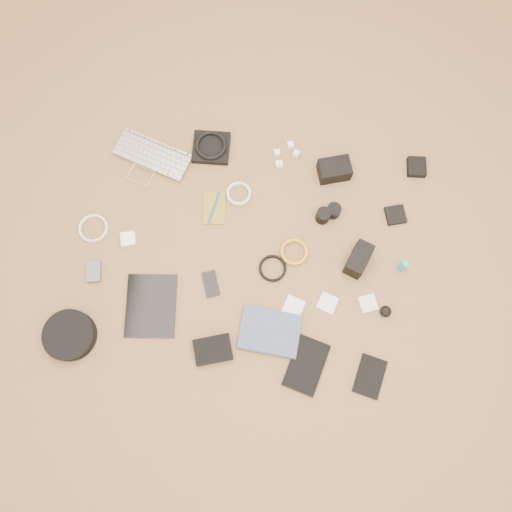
# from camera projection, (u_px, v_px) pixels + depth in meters

# --- Properties ---
(room_shell) EXTENTS (4.04, 4.04, 2.58)m
(room_shell) POSITION_uv_depth(u_px,v_px,m) (233.00, 73.00, 0.89)
(room_shell) COLOR brown
(room_shell) RESTS_ON ground
(laptop) EXTENTS (0.39, 0.32, 0.03)m
(laptop) POSITION_uv_depth(u_px,v_px,m) (148.00, 164.00, 2.20)
(laptop) COLOR silver
(laptop) RESTS_ON ground
(headphone_pouch) EXTENTS (0.17, 0.16, 0.03)m
(headphone_pouch) POSITION_uv_depth(u_px,v_px,m) (211.00, 148.00, 2.22)
(headphone_pouch) COLOR black
(headphone_pouch) RESTS_ON ground
(headphones) EXTENTS (0.16, 0.16, 0.02)m
(headphones) POSITION_uv_depth(u_px,v_px,m) (211.00, 145.00, 2.19)
(headphones) COLOR black
(headphones) RESTS_ON headphone_pouch
(charger_a) EXTENTS (0.03, 0.03, 0.02)m
(charger_a) POSITION_uv_depth(u_px,v_px,m) (277.00, 153.00, 2.21)
(charger_a) COLOR white
(charger_a) RESTS_ON ground
(charger_b) EXTENTS (0.04, 0.04, 0.03)m
(charger_b) POSITION_uv_depth(u_px,v_px,m) (296.00, 154.00, 2.21)
(charger_b) COLOR white
(charger_b) RESTS_ON ground
(charger_c) EXTENTS (0.03, 0.03, 0.02)m
(charger_c) POSITION_uv_depth(u_px,v_px,m) (291.00, 145.00, 2.22)
(charger_c) COLOR white
(charger_c) RESTS_ON ground
(charger_d) EXTENTS (0.04, 0.04, 0.03)m
(charger_d) POSITION_uv_depth(u_px,v_px,m) (279.00, 165.00, 2.20)
(charger_d) COLOR white
(charger_d) RESTS_ON ground
(dslr_camera) EXTENTS (0.16, 0.13, 0.08)m
(dslr_camera) POSITION_uv_depth(u_px,v_px,m) (334.00, 170.00, 2.16)
(dslr_camera) COLOR black
(dslr_camera) RESTS_ON ground
(lens_pouch) EXTENTS (0.08, 0.09, 0.03)m
(lens_pouch) POSITION_uv_depth(u_px,v_px,m) (416.00, 167.00, 2.19)
(lens_pouch) COLOR black
(lens_pouch) RESTS_ON ground
(notebook_olive) EXTENTS (0.11, 0.16, 0.01)m
(notebook_olive) POSITION_uv_depth(u_px,v_px,m) (214.00, 208.00, 2.15)
(notebook_olive) COLOR olive
(notebook_olive) RESTS_ON ground
(pen_blue) EXTENTS (0.03, 0.15, 0.01)m
(pen_blue) POSITION_uv_depth(u_px,v_px,m) (214.00, 207.00, 2.14)
(pen_blue) COLOR #143BAA
(pen_blue) RESTS_ON notebook_olive
(cable_white_a) EXTENTS (0.14, 0.14, 0.01)m
(cable_white_a) POSITION_uv_depth(u_px,v_px,m) (239.00, 194.00, 2.17)
(cable_white_a) COLOR silver
(cable_white_a) RESTS_ON ground
(lens_a) EXTENTS (0.07, 0.07, 0.07)m
(lens_a) POSITION_uv_depth(u_px,v_px,m) (323.00, 216.00, 2.11)
(lens_a) COLOR black
(lens_a) RESTS_ON ground
(lens_b) EXTENTS (0.07, 0.07, 0.06)m
(lens_b) POSITION_uv_depth(u_px,v_px,m) (333.00, 211.00, 2.12)
(lens_b) COLOR black
(lens_b) RESTS_ON ground
(card_reader) EXTENTS (0.10, 0.10, 0.02)m
(card_reader) POSITION_uv_depth(u_px,v_px,m) (395.00, 215.00, 2.14)
(card_reader) COLOR black
(card_reader) RESTS_ON ground
(power_brick) EXTENTS (0.08, 0.08, 0.03)m
(power_brick) POSITION_uv_depth(u_px,v_px,m) (128.00, 239.00, 2.11)
(power_brick) COLOR white
(power_brick) RESTS_ON ground
(cable_white_b) EXTENTS (0.13, 0.13, 0.01)m
(cable_white_b) POSITION_uv_depth(u_px,v_px,m) (94.00, 229.00, 2.13)
(cable_white_b) COLOR silver
(cable_white_b) RESTS_ON ground
(cable_black) EXTENTS (0.12, 0.12, 0.01)m
(cable_black) POSITION_uv_depth(u_px,v_px,m) (273.00, 269.00, 2.08)
(cable_black) COLOR black
(cable_black) RESTS_ON ground
(cable_yellow) EXTENTS (0.14, 0.14, 0.01)m
(cable_yellow) POSITION_uv_depth(u_px,v_px,m) (294.00, 252.00, 2.10)
(cable_yellow) COLOR gold
(cable_yellow) RESTS_ON ground
(flash) EXTENTS (0.12, 0.15, 0.10)m
(flash) POSITION_uv_depth(u_px,v_px,m) (358.00, 259.00, 2.04)
(flash) COLOR black
(flash) RESTS_ON ground
(lens_cleaner) EXTENTS (0.03, 0.03, 0.09)m
(lens_cleaner) POSITION_uv_depth(u_px,v_px,m) (403.00, 266.00, 2.04)
(lens_cleaner) COLOR #1BADB3
(lens_cleaner) RESTS_ON ground
(battery_charger) EXTENTS (0.07, 0.10, 0.02)m
(battery_charger) POSITION_uv_depth(u_px,v_px,m) (94.00, 271.00, 2.07)
(battery_charger) COLOR #57575C
(battery_charger) RESTS_ON ground
(tablet) EXTENTS (0.23, 0.28, 0.01)m
(tablet) POSITION_uv_depth(u_px,v_px,m) (151.00, 306.00, 2.04)
(tablet) COLOR black
(tablet) RESTS_ON ground
(phone) EXTENTS (0.09, 0.12, 0.01)m
(phone) POSITION_uv_depth(u_px,v_px,m) (211.00, 284.00, 2.07)
(phone) COLOR black
(phone) RESTS_ON ground
(filter_case_left) EXTENTS (0.10, 0.10, 0.01)m
(filter_case_left) POSITION_uv_depth(u_px,v_px,m) (294.00, 307.00, 2.04)
(filter_case_left) COLOR silver
(filter_case_left) RESTS_ON ground
(filter_case_mid) EXTENTS (0.09, 0.09, 0.01)m
(filter_case_mid) POSITION_uv_depth(u_px,v_px,m) (327.00, 303.00, 2.04)
(filter_case_mid) COLOR silver
(filter_case_mid) RESTS_ON ground
(filter_case_right) EXTENTS (0.09, 0.09, 0.01)m
(filter_case_right) POSITION_uv_depth(u_px,v_px,m) (368.00, 303.00, 2.04)
(filter_case_right) COLOR silver
(filter_case_right) RESTS_ON ground
(air_blower) EXTENTS (0.06, 0.06, 0.05)m
(air_blower) POSITION_uv_depth(u_px,v_px,m) (386.00, 311.00, 2.02)
(air_blower) COLOR black
(air_blower) RESTS_ON ground
(headphone_case) EXTENTS (0.27, 0.27, 0.06)m
(headphone_case) POSITION_uv_depth(u_px,v_px,m) (70.00, 335.00, 1.99)
(headphone_case) COLOR black
(headphone_case) RESTS_ON ground
(drive_case) EXTENTS (0.17, 0.15, 0.04)m
(drive_case) POSITION_uv_depth(u_px,v_px,m) (213.00, 350.00, 1.98)
(drive_case) COLOR black
(drive_case) RESTS_ON ground
(paperback) EXTENTS (0.25, 0.19, 0.02)m
(paperback) POSITION_uv_depth(u_px,v_px,m) (266.00, 354.00, 1.98)
(paperback) COLOR #3C4965
(paperback) RESTS_ON ground
(notebook_black_a) EXTENTS (0.18, 0.24, 0.02)m
(notebook_black_a) POSITION_uv_depth(u_px,v_px,m) (306.00, 365.00, 1.98)
(notebook_black_a) COLOR black
(notebook_black_a) RESTS_ON ground
(notebook_black_b) EXTENTS (0.13, 0.17, 0.01)m
(notebook_black_b) POSITION_uv_depth(u_px,v_px,m) (370.00, 376.00, 1.97)
(notebook_black_b) COLOR black
(notebook_black_b) RESTS_ON ground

